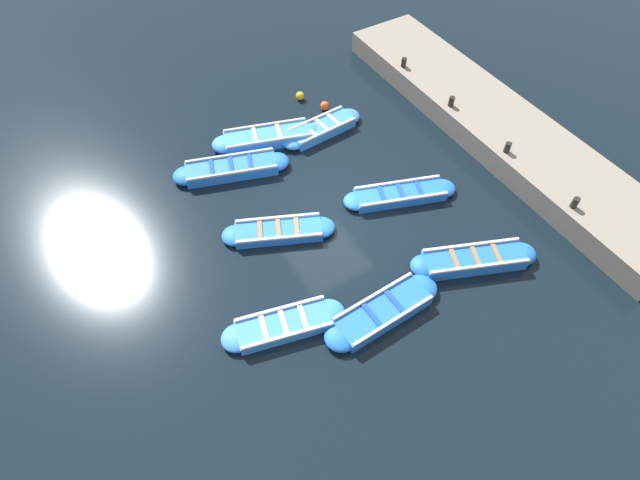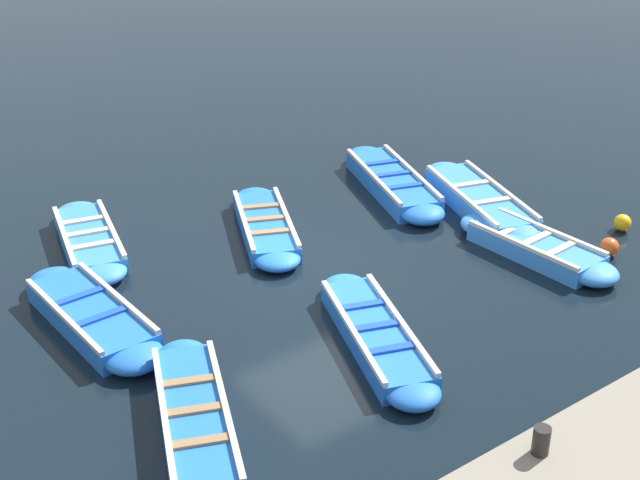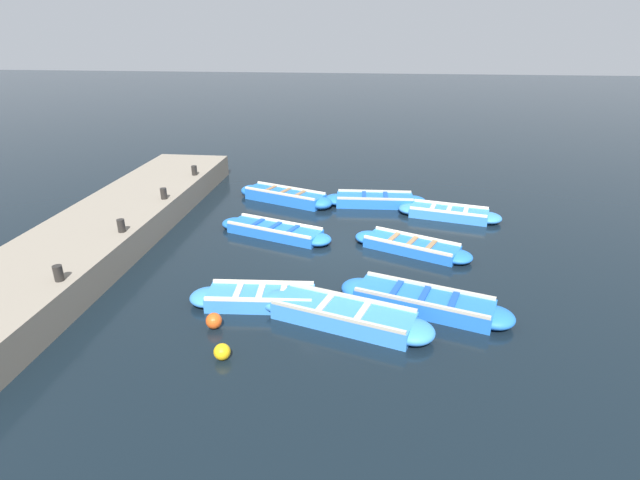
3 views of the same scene
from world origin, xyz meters
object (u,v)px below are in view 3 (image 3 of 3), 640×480
at_px(buoy_orange_near, 222,352).
at_px(bollard_mid_south, 121,226).
at_px(boat_centre, 275,231).
at_px(boat_end_of_row, 423,302).
at_px(buoy_yellow_far, 214,321).
at_px(boat_stern_in, 411,246).
at_px(boat_bow_out, 343,315).
at_px(bollard_south, 58,273).
at_px(boat_near_quay, 261,298).
at_px(bollard_mid_north, 164,194).
at_px(boat_broadside, 449,213).
at_px(boat_far_corner, 285,196).
at_px(bollard_north, 194,170).
at_px(boat_outer_left, 375,200).

bearing_deg(buoy_orange_near, bollard_mid_south, -45.76).
height_order(boat_centre, buoy_orange_near, boat_centre).
xyz_separation_m(boat_end_of_row, buoy_yellow_far, (4.44, 1.28, -0.01)).
bearing_deg(boat_stern_in, boat_bow_out, 67.42).
distance_m(boat_bow_out, bollard_south, 6.20).
xyz_separation_m(boat_stern_in, buoy_orange_near, (3.85, 5.49, 0.01)).
distance_m(boat_near_quay, bollard_mid_south, 4.71).
relative_size(boat_stern_in, boat_bow_out, 0.87).
bearing_deg(bollard_mid_north, buoy_orange_near, 119.84).
bearing_deg(bollard_mid_south, buoy_orange_near, 134.24).
xyz_separation_m(boat_broadside, buoy_orange_near, (5.23, 8.39, 0.00)).
relative_size(boat_end_of_row, boat_far_corner, 1.05).
relative_size(boat_centre, buoy_orange_near, 11.68).
relative_size(bollard_north, bollard_mid_north, 1.00).
bearing_deg(boat_end_of_row, buoy_orange_near, 30.28).
bearing_deg(bollard_mid_south, boat_stern_in, -169.43).
xyz_separation_m(boat_near_quay, bollard_north, (4.21, -7.58, 0.82)).
height_order(boat_bow_out, bollard_north, bollard_north).
height_order(boat_broadside, boat_bow_out, boat_bow_out).
relative_size(boat_centre, bollard_north, 10.81).
distance_m(boat_stern_in, bollard_mid_north, 7.94).
bearing_deg(boat_far_corner, boat_centre, 94.76).
height_order(boat_outer_left, boat_broadside, boat_outer_left).
xyz_separation_m(boat_far_corner, boat_broadside, (-5.72, 0.99, -0.04)).
xyz_separation_m(boat_end_of_row, boat_far_corner, (4.45, -7.07, 0.02)).
xyz_separation_m(boat_outer_left, bollard_mid_north, (6.68, 2.55, 0.82)).
relative_size(bollard_mid_north, bollard_south, 1.00).
bearing_deg(boat_broadside, boat_outer_left, -22.23).
xyz_separation_m(boat_outer_left, buoy_orange_near, (2.75, 9.40, -0.01)).
xyz_separation_m(bollard_north, buoy_orange_near, (-3.93, 9.66, -0.83)).
height_order(boat_stern_in, buoy_orange_near, boat_stern_in).
xyz_separation_m(bollard_north, buoy_yellow_far, (-3.44, 8.64, -0.82)).
bearing_deg(boat_bow_out, boat_centre, -62.30).
bearing_deg(boat_stern_in, boat_outer_left, -74.32).
bearing_deg(bollard_north, buoy_orange_near, 112.13).
height_order(boat_centre, bollard_mid_north, bollard_mid_north).
relative_size(boat_outer_left, boat_centre, 0.97).
xyz_separation_m(boat_centre, bollard_mid_north, (3.70, -0.69, 0.84)).
height_order(boat_end_of_row, buoy_orange_near, boat_end_of_row).
height_order(boat_outer_left, buoy_yellow_far, boat_outer_left).
height_order(boat_centre, boat_stern_in, boat_centre).
distance_m(boat_stern_in, bollard_north, 8.87).
distance_m(boat_centre, buoy_yellow_far, 5.14).
distance_m(boat_near_quay, boat_centre, 4.11).
bearing_deg(bollard_south, boat_end_of_row, -172.15).
bearing_deg(bollard_north, boat_bow_out, 127.03).
xyz_separation_m(boat_far_corner, bollard_mid_south, (3.44, 5.34, 0.79)).
bearing_deg(buoy_yellow_far, boat_outer_left, -111.16).
relative_size(boat_near_quay, bollard_mid_south, 9.51).
height_order(boat_end_of_row, bollard_mid_north, bollard_mid_north).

